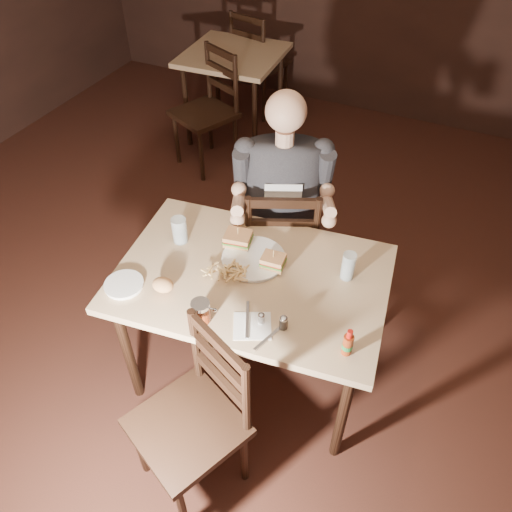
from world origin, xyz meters
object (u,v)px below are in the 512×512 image
at_px(bg_table, 234,63).
at_px(dinner_plate, 254,259).
at_px(chair_near, 187,427).
at_px(glass_right, 348,266).
at_px(main_table, 252,286).
at_px(bg_chair_far, 260,62).
at_px(diner, 283,180).
at_px(hot_sauce, 348,342).
at_px(chair_far, 280,242).
at_px(glass_left, 180,230).
at_px(syrup_dispenser, 201,312).
at_px(side_plate, 124,285).
at_px(bg_chair_near, 204,113).

xyz_separation_m(bg_table, dinner_plate, (1.22, -2.20, 0.10)).
xyz_separation_m(chair_near, glass_right, (0.40, 0.82, 0.38)).
distance_m(main_table, bg_chair_far, 3.11).
xyz_separation_m(diner, hot_sauce, (0.60, -0.76, -0.11)).
distance_m(chair_far, hot_sauce, 1.08).
relative_size(bg_table, glass_right, 6.00).
height_order(bg_chair_far, hot_sauce, bg_chair_far).
bearing_deg(dinner_plate, glass_right, 10.92).
distance_m(glass_right, hot_sauce, 0.42).
relative_size(glass_left, syrup_dispenser, 1.29).
bearing_deg(side_plate, main_table, 31.80).
height_order(glass_right, side_plate, glass_right).
height_order(main_table, diner, diner).
bearing_deg(main_table, bg_table, 118.71).
height_order(dinner_plate, hot_sauce, hot_sauce).
bearing_deg(hot_sauce, glass_right, 107.36).
distance_m(bg_table, dinner_plate, 2.52).
height_order(bg_table, side_plate, side_plate).
bearing_deg(chair_near, main_table, 114.76).
height_order(main_table, bg_table, same).
bearing_deg(chair_near, chair_far, 118.81).
xyz_separation_m(chair_far, bg_chair_far, (-1.17, 2.27, 0.01)).
relative_size(diner, dinner_plate, 3.11).
relative_size(main_table, syrup_dispenser, 12.70).
height_order(bg_chair_far, side_plate, bg_chair_far).
height_order(main_table, bg_chair_near, bg_chair_near).
height_order(diner, glass_right, diner).
relative_size(main_table, bg_table, 1.58).
xyz_separation_m(glass_left, glass_right, (0.83, 0.11, 0.00)).
height_order(chair_near, glass_right, same).
relative_size(glass_left, hot_sauce, 0.99).
bearing_deg(chair_far, main_table, 75.05).
relative_size(diner, glass_right, 6.54).
distance_m(bg_table, hot_sauce, 3.09).
relative_size(chair_far, bg_chair_far, 0.98).
distance_m(main_table, bg_chair_near, 2.16).
relative_size(dinner_plate, side_plate, 1.71).
bearing_deg(side_plate, dinner_plate, 40.72).
xyz_separation_m(main_table, dinner_plate, (-0.03, 0.09, 0.09)).
xyz_separation_m(chair_far, hot_sauce, (0.62, -0.80, 0.37)).
bearing_deg(bg_chair_far, bg_chair_near, 102.00).
bearing_deg(diner, bg_chair_far, 93.47).
xyz_separation_m(chair_near, hot_sauce, (0.53, 0.42, 0.38)).
distance_m(bg_table, diner, 2.14).
bearing_deg(chair_far, bg_chair_far, -86.46).
distance_m(diner, hot_sauce, 0.97).
bearing_deg(bg_table, glass_right, -51.92).
height_order(bg_table, dinner_plate, dinner_plate).
bearing_deg(glass_right, bg_table, 128.08).
bearing_deg(dinner_plate, diner, 94.84).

